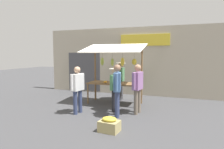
% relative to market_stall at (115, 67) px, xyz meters
% --- Properties ---
extents(ground_plane, '(40.00, 40.00, 0.00)m').
position_rel_market_stall_xyz_m(ground_plane, '(0.00, 0.03, -1.53)').
color(ground_plane, '#424244').
extents(street_backdrop, '(9.00, 0.30, 3.40)m').
position_rel_market_stall_xyz_m(street_backdrop, '(0.05, -2.17, 0.17)').
color(street_backdrop, '#B2A893').
rests_on(street_backdrop, ground).
extents(market_stall, '(2.50, 1.46, 2.50)m').
position_rel_market_stall_xyz_m(market_stall, '(0.00, 0.00, 0.00)').
color(market_stall, brown).
rests_on(market_stall, ground).
extents(vendor_with_sunhat, '(0.44, 0.72, 1.71)m').
position_rel_market_stall_xyz_m(vendor_with_sunhat, '(-0.04, -0.72, -0.51)').
color(vendor_with_sunhat, '#4C4C51').
rests_on(vendor_with_sunhat, ground).
extents(shopper_in_grey_tee, '(0.34, 0.70, 1.72)m').
position_rel_market_stall_xyz_m(shopper_in_grey_tee, '(-0.66, 1.66, -0.52)').
color(shopper_in_grey_tee, navy).
rests_on(shopper_in_grey_tee, ground).
extents(shopper_in_striped_shirt, '(0.29, 0.72, 1.71)m').
position_rel_market_stall_xyz_m(shopper_in_striped_shirt, '(-1.22, 1.11, -0.53)').
color(shopper_in_striped_shirt, '#726656').
rests_on(shopper_in_striped_shirt, ground).
extents(shopper_with_shopping_bag, '(0.41, 0.68, 1.58)m').
position_rel_market_stall_xyz_m(shopper_with_shopping_bag, '(-0.37, 1.07, -0.61)').
color(shopper_with_shopping_bag, '#232328').
rests_on(shopper_with_shopping_bag, ground).
extents(shopper_with_ponytail, '(0.29, 0.69, 1.64)m').
position_rel_market_stall_xyz_m(shopper_with_ponytail, '(0.74, 1.80, -0.59)').
color(shopper_with_ponytail, navy).
rests_on(shopper_with_ponytail, ground).
extents(produce_crate_near, '(0.56, 0.45, 0.40)m').
position_rel_market_stall_xyz_m(produce_crate_near, '(-0.88, 2.98, -1.35)').
color(produce_crate_near, tan).
rests_on(produce_crate_near, ground).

